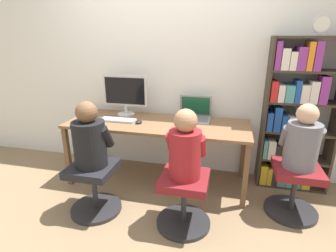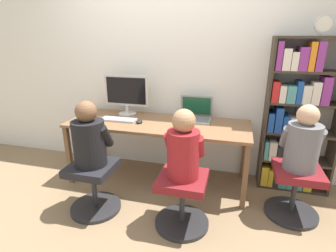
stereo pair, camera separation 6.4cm
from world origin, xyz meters
TOP-DOWN VIEW (x-y plane):
  - ground_plane at (0.00, 0.00)m, footprint 14.00×14.00m
  - wall_back at (0.00, 0.78)m, footprint 10.00×0.05m
  - desk at (0.00, 0.36)m, footprint 2.00×0.71m
  - desktop_monitor at (-0.45, 0.57)m, footprint 0.54×0.21m
  - laptop at (0.38, 0.56)m, footprint 0.37×0.30m
  - keyboard at (-0.45, 0.31)m, footprint 0.40×0.14m
  - computer_mouse_by_keyboard at (-0.19, 0.28)m, footprint 0.07×0.10m
  - office_chair_left at (-0.44, -0.34)m, footprint 0.49×0.49m
  - office_chair_right at (0.43, -0.34)m, footprint 0.49×0.49m
  - person_at_monitor at (-0.44, -0.34)m, footprint 0.36×0.30m
  - person_at_laptop at (0.43, -0.34)m, footprint 0.33×0.28m
  - bookshelf at (1.42, 0.59)m, footprint 0.73×0.28m
  - desk_clock at (1.52, 0.53)m, footprint 0.16×0.03m
  - office_chair_side at (1.41, 0.06)m, footprint 0.49×0.49m
  - person_near_shelf at (1.41, 0.07)m, footprint 0.35×0.29m

SIDE VIEW (x-z plane):
  - ground_plane at x=0.00m, z-range 0.00..0.00m
  - office_chair_left at x=-0.44m, z-range 0.02..0.51m
  - office_chair_right at x=0.43m, z-range 0.02..0.51m
  - office_chair_side at x=1.41m, z-range 0.02..0.51m
  - desk at x=0.00m, z-range 0.29..1.01m
  - keyboard at x=-0.45m, z-range 0.71..0.74m
  - computer_mouse_by_keyboard at x=-0.19m, z-range 0.71..0.75m
  - person_near_shelf at x=1.41m, z-range 0.45..1.04m
  - person_at_monitor at x=-0.44m, z-range 0.45..1.05m
  - person_at_laptop at x=0.43m, z-range 0.45..1.05m
  - laptop at x=0.38m, z-range 0.64..0.90m
  - bookshelf at x=1.42m, z-range 0.00..1.62m
  - desktop_monitor at x=-0.45m, z-range 0.73..1.20m
  - wall_back at x=0.00m, z-range 0.00..2.60m
  - desk_clock at x=1.52m, z-range 1.63..1.80m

